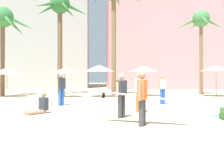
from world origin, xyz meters
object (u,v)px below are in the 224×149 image
Objects in this scene: palm_tree_left at (3,23)px; cafe_umbrella_3 at (99,68)px; cafe_umbrella_6 at (143,69)px; backpack at (224,114)px; palm_tree_far_left at (60,13)px; person_far_right at (122,93)px; palm_tree_right at (201,24)px; cafe_umbrella_1 at (65,70)px; person_mid_left at (139,91)px; person_near_left at (163,88)px; person_mid_center at (40,106)px; cafe_umbrella_2 at (7,71)px; person_mid_right at (61,88)px; cafe_umbrella_4 at (216,68)px; person_far_left at (141,96)px.

cafe_umbrella_3 is (7.60, -1.47, -3.64)m from palm_tree_left.
cafe_umbrella_6 is 11.67m from backpack.
person_far_right is (3.93, -13.52, -6.24)m from palm_tree_far_left.
palm_tree_left is 0.98× the size of palm_tree_right.
cafe_umbrella_1 is 9.64m from person_mid_left.
person_near_left is (-0.83, 5.26, 0.69)m from backpack.
person_mid_center is (4.94, -10.22, -5.49)m from palm_tree_left.
cafe_umbrella_2 is 0.93× the size of cafe_umbrella_3.
cafe_umbrella_3 is (2.56, 0.04, 0.18)m from cafe_umbrella_1.
cafe_umbrella_2 is at bearing 170.54° from person_mid_right.
person_mid_left is at bearing -56.83° from person_near_left.
palm_tree_left is at bearing -11.54° from person_far_right.
cafe_umbrella_4 is 1.38× the size of person_mid_right.
backpack is at bearing -57.68° from cafe_umbrella_1.
person_mid_left is (0.93, 1.45, 0.03)m from person_far_right.
cafe_umbrella_6 reaches higher than person_near_left.
cafe_umbrella_1 is (0.77, -3.41, -5.15)m from palm_tree_far_left.
cafe_umbrella_2 is at bearing -112.63° from person_mid_center.
cafe_umbrella_1 is 0.93× the size of cafe_umbrella_6.
palm_tree_right is (12.10, -1.42, -1.11)m from palm_tree_far_left.
person_far_right is (8.19, -11.62, -4.90)m from palm_tree_left.
person_far_left reaches higher than person_mid_center.
backpack is 3.75m from person_far_right.
palm_tree_left is 17.15m from cafe_umbrella_4.
person_mid_center is (-2.66, -8.76, -1.86)m from cafe_umbrella_3.
cafe_umbrella_6 reaches higher than person_mid_left.
person_far_right is 1.01× the size of person_near_left.
palm_tree_right reaches higher than cafe_umbrella_4.
cafe_umbrella_2 reaches higher than person_mid_right.
palm_tree_right is 3.06× the size of cafe_umbrella_6.
cafe_umbrella_4 reaches higher than person_mid_left.
person_mid_left is at bearing -80.09° from cafe_umbrella_3.
cafe_umbrella_3 reaches higher than person_far_left.
cafe_umbrella_6 reaches higher than person_far_left.
backpack is 7.17m from person_mid_center.
person_mid_right is at bearing -110.35° from cafe_umbrella_3.
cafe_umbrella_2 is 7.01m from cafe_umbrella_3.
cafe_umbrella_3 is 1.46× the size of person_far_right.
cafe_umbrella_6 is 11.33m from person_far_right.
palm_tree_left is 8.55m from cafe_umbrella_3.
palm_tree_left reaches higher than person_mid_right.
person_mid_center is (-6.18, -9.48, -1.83)m from cafe_umbrella_6.
cafe_umbrella_4 is 5.71× the size of backpack.
palm_tree_far_left reaches higher than cafe_umbrella_2.
cafe_umbrella_4 reaches higher than person_mid_center.
cafe_umbrella_1 is 10.65m from person_far_right.
backpack is at bearing -146.38° from person_far_right.
cafe_umbrella_2 is at bearing -54.56° from backpack.
person_mid_right is (4.84, -6.42, -1.01)m from cafe_umbrella_2.
palm_tree_left is at bearing 152.11° from person_far_left.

